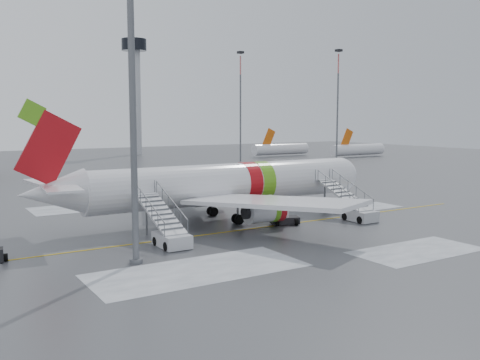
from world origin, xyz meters
TOP-DOWN VIEW (x-y plane):
  - ground at (0.00, 0.00)m, footprint 260.00×260.00m
  - airliner at (3.60, 3.91)m, footprint 35.03×32.97m
  - airstair_fwd at (14.58, -2.63)m, footprint 2.05×7.70m
  - airstair_aft at (-4.80, -2.63)m, footprint 2.05×7.70m
  - pushback_tug at (7.42, -0.93)m, footprint 2.85×2.52m
  - light_mast_near at (-8.74, -6.25)m, footprint 1.20×1.20m
  - control_tower at (30.00, 95.00)m, footprint 6.40×6.40m
  - light_mast_far_ne at (42.00, 62.00)m, footprint 1.20×1.20m
  - light_mast_far_e at (58.00, 48.00)m, footprint 1.20×1.20m
  - distant_aircraft at (62.50, 64.00)m, footprint 35.00×18.00m

SIDE VIEW (x-z plane):
  - ground at x=0.00m, z-range 0.00..0.00m
  - distant_aircraft at x=62.50m, z-range -4.00..4.00m
  - pushback_tug at x=7.42m, z-range -0.08..1.36m
  - airstair_fwd at x=14.58m, z-range -0.68..2.81m
  - airstair_aft at x=-4.80m, z-range -0.68..2.81m
  - airliner at x=3.60m, z-range -2.17..9.01m
  - light_mast_far_ne at x=42.00m, z-range 1.71..25.96m
  - light_mast_far_e at x=58.00m, z-range 1.71..25.96m
  - light_mast_near at x=-8.74m, z-range 0.38..29.02m
  - control_tower at x=30.00m, z-range 3.75..33.75m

